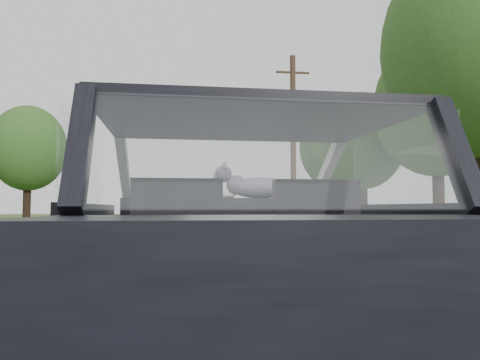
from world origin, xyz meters
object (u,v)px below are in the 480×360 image
object	(u,v)px
subject_car	(238,239)
utility_pole	(293,140)
cat	(260,186)
other_car	(183,210)
highway_sign	(325,200)

from	to	relation	value
subject_car	utility_pole	size ratio (longest dim) A/B	0.44
cat	other_car	distance (m)	23.90
cat	utility_pole	world-z (taller)	utility_pole
cat	utility_pole	xyz separation A→B (m)	(5.67, 20.22, 3.42)
other_car	subject_car	bearing A→B (deg)	-97.34
other_car	utility_pole	size ratio (longest dim) A/B	0.53
subject_car	highway_sign	world-z (taller)	highway_sign
highway_sign	utility_pole	bearing A→B (deg)	110.81
subject_car	cat	size ratio (longest dim) A/B	6.19
cat	highway_sign	bearing A→B (deg)	81.64
highway_sign	utility_pole	xyz separation A→B (m)	(-0.87, 2.44, 3.23)
subject_car	other_car	world-z (taller)	other_car
other_car	utility_pole	bearing A→B (deg)	-39.74
other_car	utility_pole	xyz separation A→B (m)	(5.65, -3.68, 3.73)
subject_car	utility_pole	world-z (taller)	utility_pole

